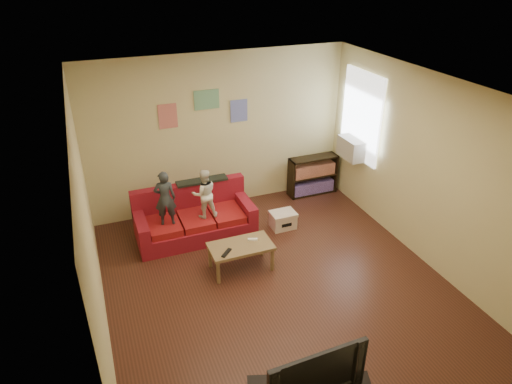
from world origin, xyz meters
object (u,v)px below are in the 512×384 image
object	(u,v)px
coffee_table	(241,248)
television	(312,369)
sofa	(194,219)
file_box	(283,220)
child_b	(204,194)
bookshelf	(312,177)
child_a	(165,198)

from	to	relation	value
coffee_table	television	xyz separation A→B (m)	(-0.21, -2.53, 0.38)
sofa	file_box	xyz separation A→B (m)	(1.41, -0.35, -0.13)
child_b	bookshelf	bearing A→B (deg)	-159.07
sofa	child_a	size ratio (longest dim) A/B	2.11
coffee_table	television	distance (m)	2.57
sofa	child_a	bearing A→B (deg)	-160.14
child_b	file_box	xyz separation A→B (m)	(1.26, -0.18, -0.64)
bookshelf	child_a	bearing A→B (deg)	-165.54
child_a	bookshelf	size ratio (longest dim) A/B	0.95
child_a	file_box	size ratio (longest dim) A/B	2.13
sofa	television	xyz separation A→B (m)	(0.18, -3.67, 0.45)
sofa	child_a	world-z (taller)	child_a
coffee_table	bookshelf	bearing A→B (deg)	40.10
child_b	coffee_table	world-z (taller)	child_b
coffee_table	television	size ratio (longest dim) A/B	0.91
bookshelf	file_box	size ratio (longest dim) A/B	2.24
child_a	coffee_table	world-z (taller)	child_a
file_box	television	distance (m)	3.59
file_box	child_b	bearing A→B (deg)	171.76
child_b	television	bearing A→B (deg)	93.35
coffee_table	bookshelf	world-z (taller)	bookshelf
sofa	bookshelf	world-z (taller)	sofa
file_box	television	size ratio (longest dim) A/B	0.42
sofa	file_box	size ratio (longest dim) A/B	4.50
child_a	coffee_table	bearing A→B (deg)	141.98
child_a	television	xyz separation A→B (m)	(0.63, -3.51, -0.10)
sofa	child_b	size ratio (longest dim) A/B	2.32
bookshelf	television	xyz separation A→B (m)	(-2.25, -4.25, 0.39)
child_b	bookshelf	distance (m)	2.44
sofa	child_b	distance (m)	0.56
child_b	bookshelf	xyz separation A→B (m)	(2.28, 0.74, -0.46)
sofa	television	size ratio (longest dim) A/B	1.89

